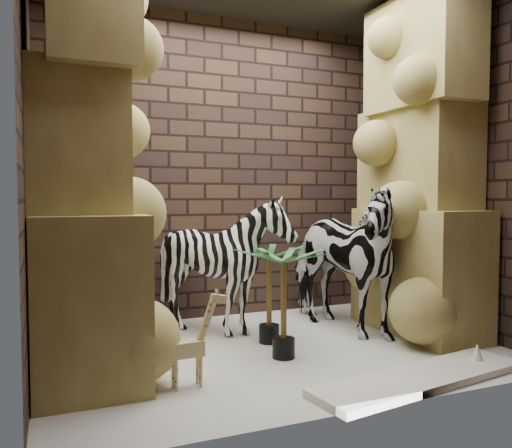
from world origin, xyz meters
name	(u,v)px	position (x,y,z in m)	size (l,w,h in m)	color
floor	(273,349)	(0.00, 0.00, 0.00)	(3.50, 3.50, 0.00)	beige
wall_back	(222,168)	(0.00, 1.25, 1.50)	(3.50, 3.50, 0.00)	black
wall_front	(367,144)	(0.00, -1.25, 1.50)	(3.50, 3.50, 0.00)	black
wall_left	(27,152)	(-1.75, 0.00, 1.50)	(3.00, 3.00, 0.00)	black
wall_right	(448,165)	(1.75, 0.00, 1.50)	(3.00, 3.00, 0.00)	black
rock_pillar_left	(84,154)	(-1.40, 0.00, 1.50)	(0.68, 1.30, 3.00)	tan
rock_pillar_right	(419,164)	(1.42, 0.00, 1.50)	(0.58, 1.25, 3.00)	tan
zebra_right	(337,247)	(0.76, 0.29, 0.77)	(0.70, 1.29, 1.53)	white
zebra_left	(224,272)	(-0.21, 0.59, 0.55)	(0.98, 1.22, 1.11)	white
giraffe_toy	(187,339)	(-0.84, -0.52, 0.31)	(0.32, 0.11, 0.63)	#D1C07C
palm_front	(269,294)	(0.05, 0.19, 0.41)	(0.36, 0.36, 0.82)	#27673A
palm_back	(284,303)	(-0.01, -0.22, 0.41)	(0.36, 0.36, 0.83)	#27673A
surfboard	(422,378)	(0.61, -1.02, 0.03)	(1.64, 0.40, 0.05)	white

